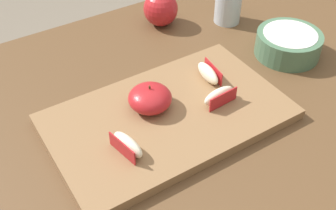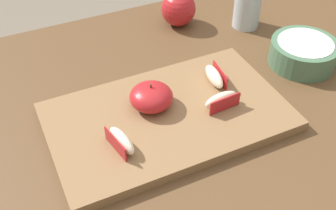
{
  "view_description": "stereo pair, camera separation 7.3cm",
  "coord_description": "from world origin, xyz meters",
  "px_view_note": "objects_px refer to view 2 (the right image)",
  "views": [
    {
      "loc": [
        -0.39,
        -0.55,
        1.34
      ],
      "look_at": [
        -0.07,
        -0.05,
        0.81
      ],
      "focal_mm": 44.83,
      "sensor_mm": 36.0,
      "label": 1
    },
    {
      "loc": [
        -0.32,
        -0.58,
        1.34
      ],
      "look_at": [
        -0.07,
        -0.05,
        0.81
      ],
      "focal_mm": 44.83,
      "sensor_mm": 36.0,
      "label": 2
    }
  ],
  "objects_px": {
    "cutting_board": "(168,117)",
    "whole_apple_crimson": "(178,9)",
    "apple_half_skin_up": "(151,97)",
    "ceramic_fruit_bowl": "(303,52)",
    "drinking_glass_water": "(247,7)",
    "apple_wedge_near_knife": "(215,76)",
    "apple_wedge_right": "(221,100)",
    "apple_wedge_left": "(121,141)"
  },
  "relations": [
    {
      "from": "ceramic_fruit_bowl",
      "to": "drinking_glass_water",
      "type": "xyz_separation_m",
      "value": [
        -0.02,
        0.19,
        0.02
      ]
    },
    {
      "from": "cutting_board",
      "to": "apple_wedge_near_knife",
      "type": "bearing_deg",
      "value": 18.93
    },
    {
      "from": "cutting_board",
      "to": "apple_wedge_right",
      "type": "distance_m",
      "value": 0.11
    },
    {
      "from": "whole_apple_crimson",
      "to": "apple_wedge_near_knife",
      "type": "bearing_deg",
      "value": -100.6
    },
    {
      "from": "apple_wedge_near_knife",
      "to": "whole_apple_crimson",
      "type": "distance_m",
      "value": 0.28
    },
    {
      "from": "cutting_board",
      "to": "apple_wedge_right",
      "type": "height_order",
      "value": "apple_wedge_right"
    },
    {
      "from": "apple_wedge_right",
      "to": "cutting_board",
      "type": "bearing_deg",
      "value": 164.89
    },
    {
      "from": "cutting_board",
      "to": "whole_apple_crimson",
      "type": "xyz_separation_m",
      "value": [
        0.18,
        0.32,
        0.03
      ]
    },
    {
      "from": "apple_wedge_right",
      "to": "apple_wedge_left",
      "type": "distance_m",
      "value": 0.21
    },
    {
      "from": "apple_wedge_right",
      "to": "whole_apple_crimson",
      "type": "xyz_separation_m",
      "value": [
        0.08,
        0.34,
        0.01
      ]
    },
    {
      "from": "apple_wedge_right",
      "to": "apple_half_skin_up",
      "type": "bearing_deg",
      "value": 154.01
    },
    {
      "from": "apple_half_skin_up",
      "to": "apple_wedge_near_knife",
      "type": "height_order",
      "value": "apple_half_skin_up"
    },
    {
      "from": "cutting_board",
      "to": "whole_apple_crimson",
      "type": "height_order",
      "value": "whole_apple_crimson"
    },
    {
      "from": "whole_apple_crimson",
      "to": "ceramic_fruit_bowl",
      "type": "height_order",
      "value": "whole_apple_crimson"
    },
    {
      "from": "cutting_board",
      "to": "apple_wedge_near_knife",
      "type": "relative_size",
      "value": 6.2
    },
    {
      "from": "apple_half_skin_up",
      "to": "drinking_glass_water",
      "type": "height_order",
      "value": "drinking_glass_water"
    },
    {
      "from": "apple_half_skin_up",
      "to": "drinking_glass_water",
      "type": "distance_m",
      "value": 0.41
    },
    {
      "from": "drinking_glass_water",
      "to": "apple_half_skin_up",
      "type": "bearing_deg",
      "value": -149.72
    },
    {
      "from": "apple_half_skin_up",
      "to": "apple_wedge_left",
      "type": "distance_m",
      "value": 0.12
    },
    {
      "from": "whole_apple_crimson",
      "to": "ceramic_fruit_bowl",
      "type": "distance_m",
      "value": 0.33
    },
    {
      "from": "cutting_board",
      "to": "drinking_glass_water",
      "type": "height_order",
      "value": "drinking_glass_water"
    },
    {
      "from": "apple_half_skin_up",
      "to": "drinking_glass_water",
      "type": "xyz_separation_m",
      "value": [
        0.35,
        0.21,
        0.01
      ]
    },
    {
      "from": "apple_wedge_left",
      "to": "ceramic_fruit_bowl",
      "type": "bearing_deg",
      "value": 10.78
    },
    {
      "from": "cutting_board",
      "to": "whole_apple_crimson",
      "type": "bearing_deg",
      "value": 60.66
    },
    {
      "from": "drinking_glass_water",
      "to": "apple_wedge_left",
      "type": "bearing_deg",
      "value": -147.39
    },
    {
      "from": "apple_half_skin_up",
      "to": "ceramic_fruit_bowl",
      "type": "distance_m",
      "value": 0.38
    },
    {
      "from": "whole_apple_crimson",
      "to": "cutting_board",
      "type": "bearing_deg",
      "value": -119.34
    },
    {
      "from": "apple_wedge_near_knife",
      "to": "whole_apple_crimson",
      "type": "bearing_deg",
      "value": 79.4
    },
    {
      "from": "apple_half_skin_up",
      "to": "ceramic_fruit_bowl",
      "type": "height_order",
      "value": "apple_half_skin_up"
    },
    {
      "from": "cutting_board",
      "to": "apple_wedge_left",
      "type": "relative_size",
      "value": 6.1
    },
    {
      "from": "apple_half_skin_up",
      "to": "apple_wedge_left",
      "type": "bearing_deg",
      "value": -139.46
    },
    {
      "from": "apple_half_skin_up",
      "to": "apple_wedge_right",
      "type": "relative_size",
      "value": 1.15
    },
    {
      "from": "apple_wedge_near_knife",
      "to": "ceramic_fruit_bowl",
      "type": "relative_size",
      "value": 0.49
    },
    {
      "from": "apple_wedge_left",
      "to": "drinking_glass_water",
      "type": "relative_size",
      "value": 0.71
    },
    {
      "from": "ceramic_fruit_bowl",
      "to": "drinking_glass_water",
      "type": "distance_m",
      "value": 0.2
    },
    {
      "from": "ceramic_fruit_bowl",
      "to": "drinking_glass_water",
      "type": "bearing_deg",
      "value": 97.22
    },
    {
      "from": "apple_half_skin_up",
      "to": "apple_wedge_left",
      "type": "xyz_separation_m",
      "value": [
        -0.09,
        -0.08,
        -0.01
      ]
    },
    {
      "from": "apple_wedge_right",
      "to": "apple_wedge_left",
      "type": "height_order",
      "value": "same"
    },
    {
      "from": "apple_wedge_right",
      "to": "drinking_glass_water",
      "type": "relative_size",
      "value": 0.7
    },
    {
      "from": "apple_wedge_right",
      "to": "apple_wedge_near_knife",
      "type": "bearing_deg",
      "value": 70.08
    },
    {
      "from": "apple_wedge_left",
      "to": "whole_apple_crimson",
      "type": "distance_m",
      "value": 0.46
    },
    {
      "from": "drinking_glass_water",
      "to": "ceramic_fruit_bowl",
      "type": "bearing_deg",
      "value": -82.78
    }
  ]
}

